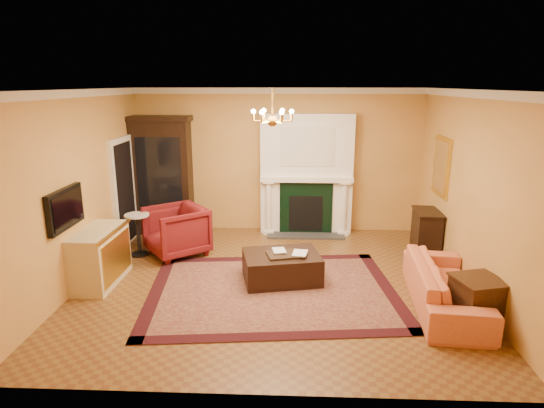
# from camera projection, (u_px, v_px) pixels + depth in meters

# --- Properties ---
(floor) EXTENTS (6.00, 5.50, 0.02)m
(floor) POSITION_uv_depth(u_px,v_px,m) (272.00, 282.00, 7.31)
(floor) COLOR brown
(floor) RESTS_ON ground
(ceiling) EXTENTS (6.00, 5.50, 0.02)m
(ceiling) POSITION_uv_depth(u_px,v_px,m) (272.00, 89.00, 6.53)
(ceiling) COLOR silver
(ceiling) RESTS_ON wall_back
(wall_back) EXTENTS (6.00, 0.02, 3.00)m
(wall_back) POSITION_uv_depth(u_px,v_px,m) (278.00, 161.00, 9.58)
(wall_back) COLOR #DB9B4E
(wall_back) RESTS_ON floor
(wall_front) EXTENTS (6.00, 0.02, 3.00)m
(wall_front) POSITION_uv_depth(u_px,v_px,m) (260.00, 258.00, 4.25)
(wall_front) COLOR #DB9B4E
(wall_front) RESTS_ON floor
(wall_left) EXTENTS (0.02, 5.50, 3.00)m
(wall_left) POSITION_uv_depth(u_px,v_px,m) (79.00, 189.00, 7.04)
(wall_left) COLOR #DB9B4E
(wall_left) RESTS_ON floor
(wall_right) EXTENTS (0.02, 5.50, 3.00)m
(wall_right) POSITION_uv_depth(u_px,v_px,m) (473.00, 193.00, 6.79)
(wall_right) COLOR #DB9B4E
(wall_right) RESTS_ON floor
(fireplace) EXTENTS (1.90, 0.70, 2.50)m
(fireplace) POSITION_uv_depth(u_px,v_px,m) (306.00, 177.00, 9.46)
(fireplace) COLOR white
(fireplace) RESTS_ON wall_back
(crown_molding) EXTENTS (6.00, 5.50, 0.12)m
(crown_molding) POSITION_uv_depth(u_px,v_px,m) (275.00, 92.00, 7.47)
(crown_molding) COLOR silver
(crown_molding) RESTS_ON ceiling
(doorway) EXTENTS (0.08, 1.05, 2.10)m
(doorway) POSITION_uv_depth(u_px,v_px,m) (124.00, 192.00, 8.80)
(doorway) COLOR silver
(doorway) RESTS_ON wall_left
(tv_panel) EXTENTS (0.09, 0.95, 0.58)m
(tv_panel) POSITION_uv_depth(u_px,v_px,m) (65.00, 209.00, 6.50)
(tv_panel) COLOR black
(tv_panel) RESTS_ON wall_left
(gilt_mirror) EXTENTS (0.06, 0.76, 1.05)m
(gilt_mirror) POSITION_uv_depth(u_px,v_px,m) (441.00, 166.00, 8.11)
(gilt_mirror) COLOR gold
(gilt_mirror) RESTS_ON wall_right
(chandelier) EXTENTS (0.63, 0.55, 0.53)m
(chandelier) POSITION_uv_depth(u_px,v_px,m) (272.00, 117.00, 6.63)
(chandelier) COLOR #BC8733
(chandelier) RESTS_ON ceiling
(oriental_rug) EXTENTS (4.02, 3.18, 0.02)m
(oriental_rug) POSITION_uv_depth(u_px,v_px,m) (273.00, 291.00, 6.97)
(oriental_rug) COLOR #440E16
(oriental_rug) RESTS_ON floor
(china_cabinet) EXTENTS (1.18, 0.55, 2.34)m
(china_cabinet) POSITION_uv_depth(u_px,v_px,m) (163.00, 178.00, 9.51)
(china_cabinet) COLOR black
(china_cabinet) RESTS_ON floor
(wingback_armchair) EXTENTS (1.31, 1.32, 1.00)m
(wingback_armchair) POSITION_uv_depth(u_px,v_px,m) (176.00, 229.00, 8.35)
(wingback_armchair) COLOR maroon
(wingback_armchair) RESTS_ON floor
(pedestal_table) EXTENTS (0.44, 0.44, 0.79)m
(pedestal_table) POSITION_uv_depth(u_px,v_px,m) (138.00, 232.00, 8.31)
(pedestal_table) COLOR black
(pedestal_table) RESTS_ON floor
(commode) EXTENTS (0.58, 1.19, 0.88)m
(commode) POSITION_uv_depth(u_px,v_px,m) (99.00, 257.00, 7.16)
(commode) COLOR beige
(commode) RESTS_ON floor
(coral_sofa) EXTENTS (0.83, 2.22, 0.85)m
(coral_sofa) POSITION_uv_depth(u_px,v_px,m) (446.00, 279.00, 6.38)
(coral_sofa) COLOR #E37048
(coral_sofa) RESTS_ON floor
(end_table) EXTENTS (0.66, 0.66, 0.62)m
(end_table) POSITION_uv_depth(u_px,v_px,m) (476.00, 303.00, 5.92)
(end_table) COLOR #3C2410
(end_table) RESTS_ON floor
(console_table) EXTENTS (0.46, 0.75, 0.81)m
(console_table) POSITION_uv_depth(u_px,v_px,m) (426.00, 234.00, 8.36)
(console_table) COLOR black
(console_table) RESTS_ON floor
(leather_ottoman) EXTENTS (1.34, 1.09, 0.44)m
(leather_ottoman) POSITION_uv_depth(u_px,v_px,m) (282.00, 267.00, 7.28)
(leather_ottoman) COLOR black
(leather_ottoman) RESTS_ON oriental_rug
(ottoman_tray) EXTENTS (0.58, 0.50, 0.03)m
(ottoman_tray) POSITION_uv_depth(u_px,v_px,m) (283.00, 255.00, 7.15)
(ottoman_tray) COLOR black
(ottoman_tray) RESTS_ON leather_ottoman
(book_a) EXTENTS (0.20, 0.06, 0.27)m
(book_a) POSITION_uv_depth(u_px,v_px,m) (273.00, 244.00, 7.19)
(book_a) COLOR gray
(book_a) RESTS_ON ottoman_tray
(book_b) EXTENTS (0.22, 0.06, 0.30)m
(book_b) POSITION_uv_depth(u_px,v_px,m) (293.00, 244.00, 7.12)
(book_b) COLOR gray
(book_b) RESTS_ON ottoman_tray
(topiary_left) EXTENTS (0.17, 0.17, 0.45)m
(topiary_left) POSITION_uv_depth(u_px,v_px,m) (276.00, 164.00, 9.37)
(topiary_left) COLOR gray
(topiary_left) RESTS_ON fireplace
(topiary_right) EXTENTS (0.17, 0.17, 0.45)m
(topiary_right) POSITION_uv_depth(u_px,v_px,m) (339.00, 164.00, 9.31)
(topiary_right) COLOR gray
(topiary_right) RESTS_ON fireplace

